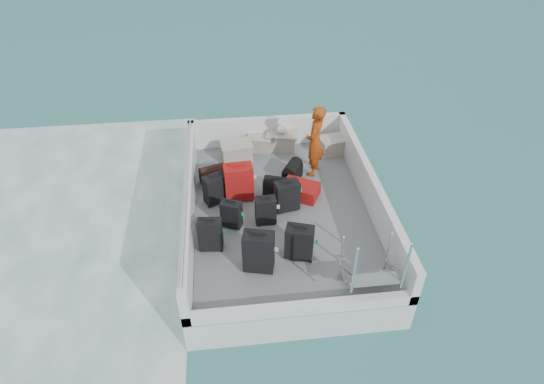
{
  "coord_description": "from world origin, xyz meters",
  "views": [
    {
      "loc": [
        -0.95,
        -6.67,
        6.32
      ],
      "look_at": [
        -0.17,
        0.09,
        1.0
      ],
      "focal_mm": 30.0,
      "sensor_mm": 36.0,
      "label": 1
    }
  ],
  "objects_px": {
    "suitcase_2": "(215,189)",
    "crate_2": "(282,141)",
    "suitcase_7": "(287,196)",
    "passenger": "(315,141)",
    "suitcase_4": "(266,211)",
    "crate_0": "(237,152)",
    "crate_3": "(333,146)",
    "suitcase_3": "(259,252)",
    "suitcase_1": "(232,215)",
    "suitcase_5": "(239,183)",
    "crate_1": "(260,144)",
    "suitcase_8": "(300,190)",
    "suitcase_6": "(299,243)",
    "suitcase_0": "(210,235)"
  },
  "relations": [
    {
      "from": "suitcase_5",
      "to": "suitcase_6",
      "type": "xyz_separation_m",
      "value": [
        0.92,
        -1.73,
        -0.06
      ]
    },
    {
      "from": "suitcase_4",
      "to": "crate_1",
      "type": "relative_size",
      "value": 1.05
    },
    {
      "from": "suitcase_4",
      "to": "passenger",
      "type": "xyz_separation_m",
      "value": [
        1.18,
        1.49,
        0.5
      ]
    },
    {
      "from": "suitcase_3",
      "to": "crate_2",
      "type": "relative_size",
      "value": 1.18
    },
    {
      "from": "suitcase_6",
      "to": "suitcase_3",
      "type": "bearing_deg",
      "value": -146.57
    },
    {
      "from": "suitcase_2",
      "to": "crate_3",
      "type": "xyz_separation_m",
      "value": [
        2.69,
        1.49,
        -0.13
      ]
    },
    {
      "from": "suitcase_2",
      "to": "crate_2",
      "type": "height_order",
      "value": "suitcase_2"
    },
    {
      "from": "suitcase_4",
      "to": "crate_3",
      "type": "xyz_separation_m",
      "value": [
        1.77,
        2.22,
        -0.11
      ]
    },
    {
      "from": "suitcase_7",
      "to": "crate_1",
      "type": "height_order",
      "value": "suitcase_7"
    },
    {
      "from": "suitcase_0",
      "to": "crate_2",
      "type": "bearing_deg",
      "value": 67.57
    },
    {
      "from": "crate_3",
      "to": "crate_2",
      "type": "bearing_deg",
      "value": 164.8
    },
    {
      "from": "crate_0",
      "to": "crate_3",
      "type": "bearing_deg",
      "value": 0.93
    },
    {
      "from": "suitcase_6",
      "to": "crate_3",
      "type": "xyz_separation_m",
      "value": [
        1.3,
        3.16,
        -0.15
      ]
    },
    {
      "from": "suitcase_1",
      "to": "crate_3",
      "type": "bearing_deg",
      "value": 67.05
    },
    {
      "from": "crate_1",
      "to": "passenger",
      "type": "relative_size",
      "value": 0.35
    },
    {
      "from": "suitcase_5",
      "to": "suitcase_6",
      "type": "bearing_deg",
      "value": -65.84
    },
    {
      "from": "suitcase_2",
      "to": "crate_2",
      "type": "relative_size",
      "value": 0.95
    },
    {
      "from": "suitcase_7",
      "to": "suitcase_8",
      "type": "relative_size",
      "value": 0.9
    },
    {
      "from": "suitcase_3",
      "to": "suitcase_1",
      "type": "bearing_deg",
      "value": 123.09
    },
    {
      "from": "suitcase_7",
      "to": "passenger",
      "type": "relative_size",
      "value": 0.41
    },
    {
      "from": "suitcase_6",
      "to": "crate_3",
      "type": "relative_size",
      "value": 1.1
    },
    {
      "from": "suitcase_0",
      "to": "suitcase_5",
      "type": "relative_size",
      "value": 0.83
    },
    {
      "from": "suitcase_2",
      "to": "crate_1",
      "type": "bearing_deg",
      "value": 32.05
    },
    {
      "from": "suitcase_5",
      "to": "crate_0",
      "type": "distance_m",
      "value": 1.4
    },
    {
      "from": "suitcase_5",
      "to": "suitcase_3",
      "type": "bearing_deg",
      "value": -87.51
    },
    {
      "from": "suitcase_2",
      "to": "suitcase_4",
      "type": "relative_size",
      "value": 1.08
    },
    {
      "from": "crate_0",
      "to": "suitcase_3",
      "type": "bearing_deg",
      "value": -86.76
    },
    {
      "from": "suitcase_0",
      "to": "crate_0",
      "type": "relative_size",
      "value": 0.99
    },
    {
      "from": "suitcase_0",
      "to": "crate_0",
      "type": "xyz_separation_m",
      "value": [
        0.6,
        2.75,
        -0.12
      ]
    },
    {
      "from": "suitcase_8",
      "to": "passenger",
      "type": "xyz_separation_m",
      "value": [
        0.41,
        0.77,
        0.64
      ]
    },
    {
      "from": "crate_1",
      "to": "crate_2",
      "type": "relative_size",
      "value": 0.84
    },
    {
      "from": "suitcase_4",
      "to": "crate_1",
      "type": "height_order",
      "value": "suitcase_4"
    },
    {
      "from": "suitcase_6",
      "to": "crate_2",
      "type": "bearing_deg",
      "value": 105.28
    },
    {
      "from": "suitcase_2",
      "to": "suitcase_6",
      "type": "xyz_separation_m",
      "value": [
        1.39,
        -1.66,
        0.02
      ]
    },
    {
      "from": "suitcase_1",
      "to": "suitcase_7",
      "type": "height_order",
      "value": "suitcase_7"
    },
    {
      "from": "suitcase_1",
      "to": "suitcase_8",
      "type": "distance_m",
      "value": 1.6
    },
    {
      "from": "crate_3",
      "to": "passenger",
      "type": "relative_size",
      "value": 0.38
    },
    {
      "from": "crate_0",
      "to": "crate_3",
      "type": "height_order",
      "value": "crate_0"
    },
    {
      "from": "suitcase_4",
      "to": "suitcase_5",
      "type": "xyz_separation_m",
      "value": [
        -0.44,
        0.79,
        0.1
      ]
    },
    {
      "from": "suitcase_7",
      "to": "passenger",
      "type": "height_order",
      "value": "passenger"
    },
    {
      "from": "crate_1",
      "to": "crate_0",
      "type": "bearing_deg",
      "value": -148.01
    },
    {
      "from": "crate_2",
      "to": "passenger",
      "type": "relative_size",
      "value": 0.41
    },
    {
      "from": "suitcase_7",
      "to": "crate_2",
      "type": "bearing_deg",
      "value": 72.56
    },
    {
      "from": "passenger",
      "to": "suitcase_3",
      "type": "bearing_deg",
      "value": -3.08
    },
    {
      "from": "suitcase_4",
      "to": "crate_0",
      "type": "xyz_separation_m",
      "value": [
        -0.42,
        2.18,
        -0.09
      ]
    },
    {
      "from": "crate_0",
      "to": "suitcase_1",
      "type": "bearing_deg",
      "value": -95.41
    },
    {
      "from": "suitcase_1",
      "to": "suitcase_8",
      "type": "bearing_deg",
      "value": 52.09
    },
    {
      "from": "suitcase_1",
      "to": "suitcase_5",
      "type": "relative_size",
      "value": 0.72
    },
    {
      "from": "suitcase_0",
      "to": "suitcase_7",
      "type": "height_order",
      "value": "suitcase_7"
    },
    {
      "from": "suitcase_5",
      "to": "crate_1",
      "type": "relative_size",
      "value": 1.41
    }
  ]
}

